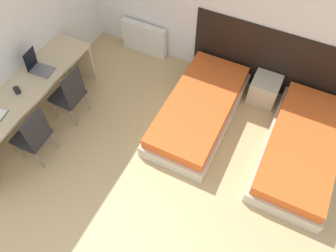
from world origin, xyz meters
TOP-DOWN VIEW (x-y plane):
  - headboard_panel at (0.94, 3.92)m, footprint 2.61×0.03m
  - bed_near_window at (0.17, 2.87)m, footprint 0.97×2.04m
  - bed_near_door at (1.71, 2.87)m, footprint 0.97×2.04m
  - nightstand at (0.94, 3.68)m, footprint 0.42×0.42m
  - radiator at (-1.29, 3.84)m, footprint 0.83×0.12m
  - desk at (-1.96, 1.68)m, footprint 0.61×2.40m
  - chair_near_laptop at (-1.52, 2.08)m, footprint 0.41×0.41m
  - chair_near_notebook at (-1.52, 1.29)m, footprint 0.42×0.42m
  - laptop at (-2.00, 2.11)m, footprint 0.33×0.25m
  - mug at (-1.98, 1.65)m, footprint 0.08×0.08m

SIDE VIEW (x-z plane):
  - bed_near_window at x=0.17m, z-range -0.01..0.38m
  - bed_near_door at x=1.71m, z-range -0.01..0.38m
  - nightstand at x=0.94m, z-range 0.00..0.42m
  - radiator at x=-1.29m, z-range 0.00..0.57m
  - chair_near_laptop at x=-1.52m, z-range 0.04..0.98m
  - chair_near_notebook at x=-1.52m, z-range 0.04..0.98m
  - headboard_panel at x=0.94m, z-range 0.00..1.13m
  - desk at x=-1.96m, z-range 0.23..0.97m
  - mug at x=-1.98m, z-range 0.75..0.84m
  - laptop at x=-2.00m, z-range 0.65..0.98m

